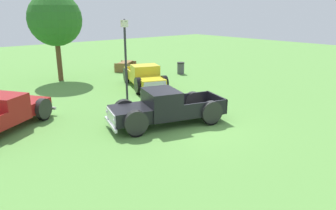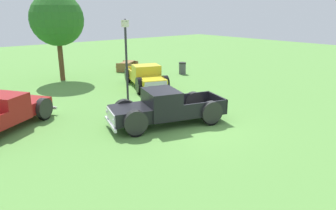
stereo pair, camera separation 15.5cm
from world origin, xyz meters
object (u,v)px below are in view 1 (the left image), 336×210
object	(u,v)px
trash_can	(181,68)
oak_tree_east	(55,20)
pickup_truck_behind_left	(145,77)
pickup_truck_behind_right	(6,112)
pickup_truck_foreground	(160,109)
lamp_post_far	(126,62)
picnic_table	(126,65)

from	to	relation	value
trash_can	oak_tree_east	world-z (taller)	oak_tree_east
pickup_truck_behind_left	pickup_truck_behind_right	bearing A→B (deg)	-166.98
pickup_truck_foreground	pickup_truck_behind_right	world-z (taller)	pickup_truck_foreground
oak_tree_east	trash_can	bearing A→B (deg)	-24.37
pickup_truck_behind_left	lamp_post_far	world-z (taller)	lamp_post_far
picnic_table	oak_tree_east	world-z (taller)	oak_tree_east
oak_tree_east	picnic_table	bearing A→B (deg)	1.89
pickup_truck_foreground	pickup_truck_behind_left	xyz separation A→B (m)	(3.60, 6.08, -0.03)
pickup_truck_foreground	oak_tree_east	bearing A→B (deg)	89.09
pickup_truck_behind_right	trash_can	xyz separation A→B (m)	(14.15, 4.24, -0.26)
pickup_truck_behind_right	picnic_table	bearing A→B (deg)	35.98
pickup_truck_behind_right	lamp_post_far	size ratio (longest dim) A/B	1.13
lamp_post_far	trash_can	distance (m)	9.67
pickup_truck_foreground	lamp_post_far	world-z (taller)	lamp_post_far
pickup_truck_behind_right	pickup_truck_foreground	bearing A→B (deg)	-36.27
pickup_truck_behind_right	oak_tree_east	size ratio (longest dim) A/B	0.83
pickup_truck_behind_right	trash_can	distance (m)	14.78
picnic_table	trash_can	xyz separation A→B (m)	(2.72, -4.05, -0.01)
pickup_truck_behind_left	lamp_post_far	size ratio (longest dim) A/B	1.17
lamp_post_far	picnic_table	bearing A→B (deg)	57.97
trash_can	oak_tree_east	xyz separation A→B (m)	(-8.52, 3.86, 3.91)
picnic_table	trash_can	bearing A→B (deg)	-56.08
pickup_truck_behind_left	picnic_table	distance (m)	6.65
picnic_table	trash_can	size ratio (longest dim) A/B	2.45
pickup_truck_foreground	pickup_truck_behind_right	size ratio (longest dim) A/B	1.08
trash_can	oak_tree_east	distance (m)	10.13
trash_can	lamp_post_far	bearing A→B (deg)	-150.10
pickup_truck_foreground	pickup_truck_behind_left	distance (m)	7.06
pickup_truck_behind_right	oak_tree_east	distance (m)	10.52
pickup_truck_behind_left	oak_tree_east	size ratio (longest dim) A/B	0.86
picnic_table	lamp_post_far	bearing A→B (deg)	-122.03
picnic_table	pickup_truck_behind_left	bearing A→B (deg)	-111.06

